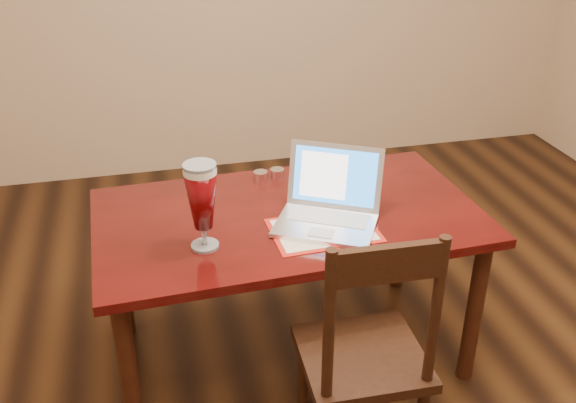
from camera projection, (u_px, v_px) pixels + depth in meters
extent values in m
cube|color=#450A09|center=(288.00, 217.00, 2.49)|extent=(1.51, 0.89, 0.04)
cylinder|color=black|center=(130.00, 377.00, 2.20)|extent=(0.06, 0.06, 0.65)
cylinder|color=black|center=(474.00, 312.00, 2.52)|extent=(0.06, 0.06, 0.65)
cylinder|color=black|center=(120.00, 270.00, 2.78)|extent=(0.06, 0.06, 0.65)
cylinder|color=black|center=(401.00, 228.00, 3.10)|extent=(0.06, 0.06, 0.65)
cube|color=#B51B10|center=(324.00, 230.00, 2.36)|extent=(0.40, 0.29, 0.00)
cube|color=beige|center=(324.00, 230.00, 2.36)|extent=(0.36, 0.25, 0.00)
cube|color=silver|center=(325.00, 226.00, 2.37)|extent=(0.44, 0.39, 0.02)
cube|color=#AFAFB4|center=(328.00, 217.00, 2.41)|extent=(0.31, 0.24, 0.00)
cube|color=#B3B3B8|center=(321.00, 233.00, 2.31)|extent=(0.11, 0.10, 0.00)
cube|color=silver|center=(335.00, 176.00, 2.44)|extent=(0.35, 0.24, 0.24)
cube|color=blue|center=(335.00, 177.00, 2.44)|extent=(0.30, 0.20, 0.20)
cube|color=white|center=(324.00, 175.00, 2.45)|extent=(0.18, 0.13, 0.17)
cylinder|color=silver|center=(205.00, 245.00, 2.26)|extent=(0.10, 0.10, 0.01)
cylinder|color=silver|center=(204.00, 236.00, 2.24)|extent=(0.02, 0.02, 0.07)
cylinder|color=beige|center=(200.00, 170.00, 2.12)|extent=(0.11, 0.11, 0.02)
cylinder|color=silver|center=(199.00, 166.00, 2.11)|extent=(0.11, 0.11, 0.01)
cylinder|color=white|center=(261.00, 176.00, 2.73)|extent=(0.06, 0.06, 0.04)
cylinder|color=white|center=(277.00, 173.00, 2.75)|extent=(0.06, 0.06, 0.04)
cube|color=black|center=(362.00, 357.00, 2.16)|extent=(0.42, 0.40, 0.04)
cylinder|color=black|center=(303.00, 381.00, 2.36)|extent=(0.04, 0.04, 0.40)
cylinder|color=black|center=(388.00, 368.00, 2.42)|extent=(0.04, 0.04, 0.40)
cylinder|color=black|center=(329.00, 326.00, 1.86)|extent=(0.04, 0.04, 0.53)
cylinder|color=black|center=(436.00, 312.00, 1.92)|extent=(0.04, 0.04, 0.53)
cube|color=black|center=(388.00, 264.00, 1.80)|extent=(0.33, 0.04, 0.12)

